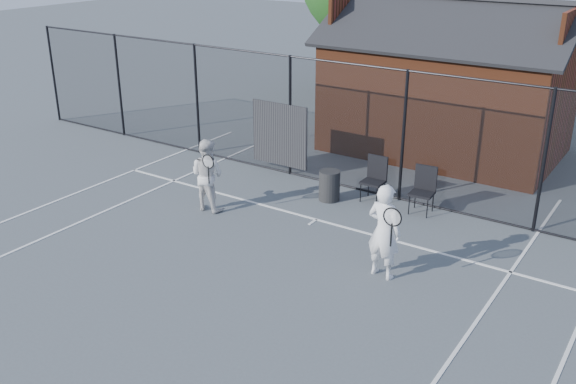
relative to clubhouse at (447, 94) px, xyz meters
The scene contains 9 objects.
ground 9.16m from the clubhouse, 93.18° to the right, with size 80.00×80.00×0.00m, color #4E5559.
court_lines 10.46m from the clubhouse, 92.77° to the right, with size 11.02×18.00×0.01m.
fence 4.09m from the clubhouse, 101.37° to the right, with size 22.04×3.00×3.00m.
clubhouse is the anchor object (origin of this frame).
player_front 7.62m from the clubhouse, 77.01° to the right, with size 0.80×0.61×1.75m.
player_back 7.41m from the clubhouse, 112.34° to the right, with size 0.88×0.66×1.61m.
chair_left 4.54m from the clubhouse, 89.78° to the right, with size 0.48×0.50×1.01m, color black.
chair_right 4.72m from the clubhouse, 74.77° to the right, with size 0.49×0.51×1.01m, color black.
waste_bin 5.13m from the clubhouse, 99.62° to the right, with size 0.48×0.48×0.70m, color black.
Camera 1 is at (6.39, -7.70, 5.75)m, focal length 40.00 mm.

